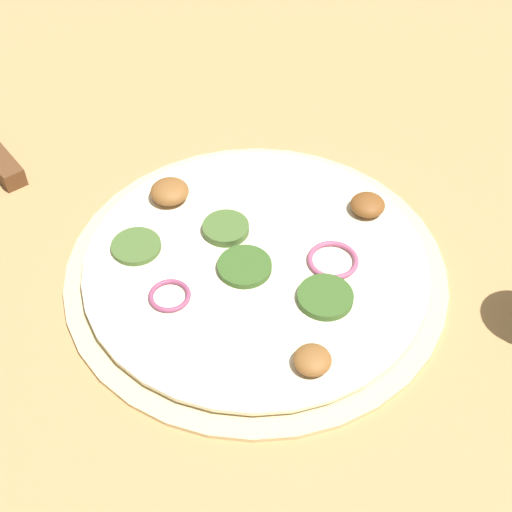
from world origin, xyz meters
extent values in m
plane|color=tan|center=(0.00, 0.00, 0.00)|extent=(3.00, 3.00, 0.00)
cylinder|color=beige|center=(0.00, 0.00, 0.00)|extent=(0.31, 0.31, 0.01)
cylinder|color=#EFE5C1|center=(0.00, 0.00, 0.01)|extent=(0.28, 0.28, 0.00)
torus|color=#934266|center=(-0.07, -0.04, 0.01)|extent=(0.03, 0.03, 0.00)
cylinder|color=#385B23|center=(-0.01, -0.01, 0.01)|extent=(0.04, 0.04, 0.01)
torus|color=#A34C70|center=(0.06, 0.00, 0.01)|extent=(0.04, 0.04, 0.00)
ellipsoid|color=brown|center=(-0.08, 0.07, 0.02)|extent=(0.03, 0.03, 0.02)
ellipsoid|color=brown|center=(0.04, -0.10, 0.02)|extent=(0.03, 0.03, 0.01)
cylinder|color=#385B23|center=(0.05, -0.04, 0.02)|extent=(0.04, 0.04, 0.01)
cylinder|color=#47662D|center=(-0.03, 0.03, 0.02)|extent=(0.04, 0.04, 0.01)
ellipsoid|color=brown|center=(0.10, 0.06, 0.02)|extent=(0.03, 0.03, 0.02)
cylinder|color=#47662D|center=(-0.10, 0.01, 0.01)|extent=(0.04, 0.04, 0.00)
camera|label=1|loc=(0.01, -0.40, 0.44)|focal=50.00mm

